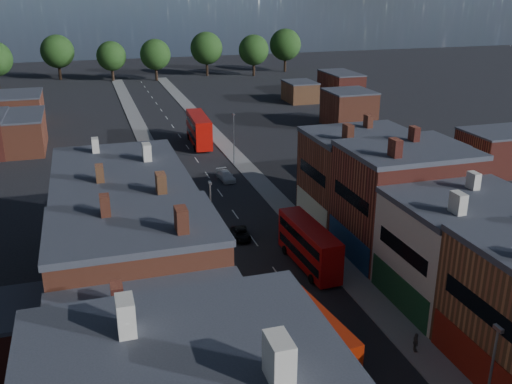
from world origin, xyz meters
TOP-DOWN VIEW (x-y plane):
  - pavement_west at (-6.50, 50.00)m, footprint 3.00×200.00m
  - pavement_east at (6.50, 50.00)m, footprint 3.00×200.00m
  - lamp_post_1 at (5.20, 0.00)m, footprint 0.25×0.70m
  - lamp_post_2 at (-5.20, 30.00)m, footprint 0.25×0.70m
  - lamp_post_3 at (5.20, 60.00)m, footprint 0.25×0.70m
  - bus_0 at (-2.24, 10.27)m, footprint 3.67×10.52m
  - bus_1 at (3.50, 24.63)m, footprint 2.99×10.45m
  - bus_2 at (2.32, 72.98)m, footprint 3.55×12.31m
  - car_2 at (-1.20, 33.02)m, footprint 2.12×4.09m
  - car_3 at (2.10, 52.98)m, footprint 2.21×4.68m
  - ped_1 at (-7.70, 13.05)m, footprint 0.88×0.66m
  - ped_3 at (6.02, 8.90)m, footprint 0.68×1.02m

SIDE VIEW (x-z plane):
  - pavement_west at x=-6.50m, z-range 0.00..0.12m
  - pavement_east at x=6.50m, z-range 0.00..0.12m
  - car_2 at x=-1.20m, z-range 0.00..1.10m
  - car_3 at x=2.10m, z-range 0.00..1.32m
  - ped_3 at x=6.02m, z-range 0.12..1.73m
  - ped_1 at x=-7.70m, z-range 0.12..1.74m
  - bus_0 at x=-2.24m, z-range 0.18..4.62m
  - bus_1 at x=3.50m, z-range 0.18..4.65m
  - bus_2 at x=2.32m, z-range 0.21..5.47m
  - lamp_post_1 at x=5.20m, z-range 0.64..8.77m
  - lamp_post_2 at x=-5.20m, z-range 0.64..8.77m
  - lamp_post_3 at x=5.20m, z-range 0.64..8.77m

